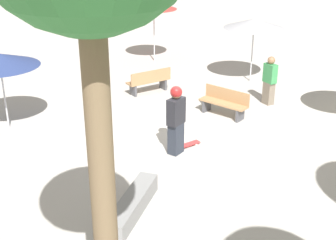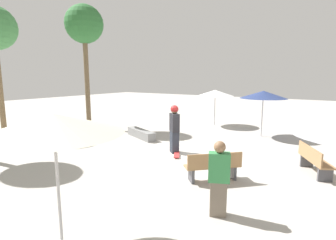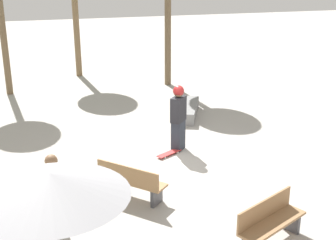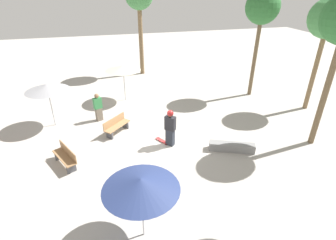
{
  "view_description": "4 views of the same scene",
  "coord_description": "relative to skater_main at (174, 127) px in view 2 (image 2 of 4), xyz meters",
  "views": [
    {
      "loc": [
        -1.87,
        -11.88,
        5.7
      ],
      "look_at": [
        -0.77,
        -0.8,
        0.92
      ],
      "focal_mm": 50.0,
      "sensor_mm": 36.0,
      "label": 1
    },
    {
      "loc": [
        7.88,
        4.36,
        2.94
      ],
      "look_at": [
        -0.87,
        -1.38,
        1.2
      ],
      "focal_mm": 28.0,
      "sensor_mm": 36.0,
      "label": 2
    },
    {
      "loc": [
        2.9,
        10.76,
        5.2
      ],
      "look_at": [
        -0.26,
        -0.81,
        0.93
      ],
      "focal_mm": 50.0,
      "sensor_mm": 36.0,
      "label": 3
    },
    {
      "loc": [
        -10.96,
        1.92,
        7.1
      ],
      "look_at": [
        -0.79,
        -0.72,
        1.5
      ],
      "focal_mm": 28.0,
      "sensor_mm": 36.0,
      "label": 4
    }
  ],
  "objects": [
    {
      "name": "bystander_watching",
      "position": [
        3.48,
        3.27,
        -0.19
      ],
      "size": [
        0.41,
        0.51,
        1.63
      ],
      "rotation": [
        0.0,
        0.0,
        1.99
      ],
      "color": "#726656",
      "rests_on": "ground_plane"
    },
    {
      "name": "shade_umbrella_cream",
      "position": [
        6.04,
        1.5,
        1.2
      ],
      "size": [
        2.23,
        2.23,
        2.37
      ],
      "color": "#B7B7BC",
      "rests_on": "ground_plane"
    },
    {
      "name": "bench_near",
      "position": [
        -0.4,
        4.76,
        -0.58
      ],
      "size": [
        1.62,
        1.13,
        0.85
      ],
      "rotation": [
        0.0,
        0.0,
        0.48
      ],
      "color": "#47474C",
      "rests_on": "ground_plane"
    },
    {
      "name": "skateboard",
      "position": [
        0.35,
        0.32,
        -0.95
      ],
      "size": [
        0.79,
        0.57,
        0.07
      ],
      "rotation": [
        0.0,
        0.0,
        0.52
      ],
      "color": "red",
      "rests_on": "ground_plane"
    },
    {
      "name": "ground_plane",
      "position": [
        0.57,
        0.89,
        -1.01
      ],
      "size": [
        60.0,
        60.0,
        0.0
      ],
      "primitive_type": "plane",
      "color": "#ADA8A0"
    },
    {
      "name": "shade_umbrella_navy",
      "position": [
        -4.76,
        2.13,
        1.07
      ],
      "size": [
        2.25,
        2.25,
        2.26
      ],
      "color": "#B7B7BC",
      "rests_on": "ground_plane"
    },
    {
      "name": "skater_main",
      "position": [
        0.0,
        0.0,
        0.0
      ],
      "size": [
        0.53,
        0.55,
        1.86
      ],
      "rotation": [
        0.0,
        0.0,
        0.85
      ],
      "color": "#282D38",
      "rests_on": "ground_plane"
    },
    {
      "name": "concrete_ledge",
      "position": [
        -1.22,
        -2.67,
        -0.81
      ],
      "size": [
        1.2,
        2.1,
        0.4
      ],
      "rotation": [
        0.0,
        0.0,
        1.17
      ],
      "color": "gray",
      "rests_on": "ground_plane"
    },
    {
      "name": "shade_umbrella_white",
      "position": [
        -6.28,
        -1.02,
        0.97
      ],
      "size": [
        2.2,
        2.2,
        2.15
      ],
      "color": "#B7B7BC",
      "rests_on": "ground_plane"
    },
    {
      "name": "palm_tree_left",
      "position": [
        -1.56,
        -6.81,
        4.65
      ],
      "size": [
        2.08,
        2.08,
        6.83
      ],
      "color": "brown",
      "rests_on": "ground_plane"
    },
    {
      "name": "bench_far",
      "position": [
        1.81,
        2.42,
        -0.58
      ],
      "size": [
        1.44,
        1.45,
        0.85
      ],
      "rotation": [
        0.0,
        0.0,
        2.35
      ],
      "color": "#47474C",
      "rests_on": "ground_plane"
    }
  ]
}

